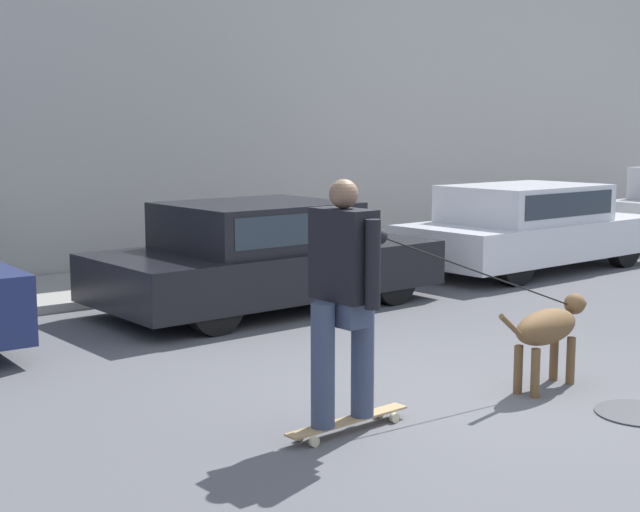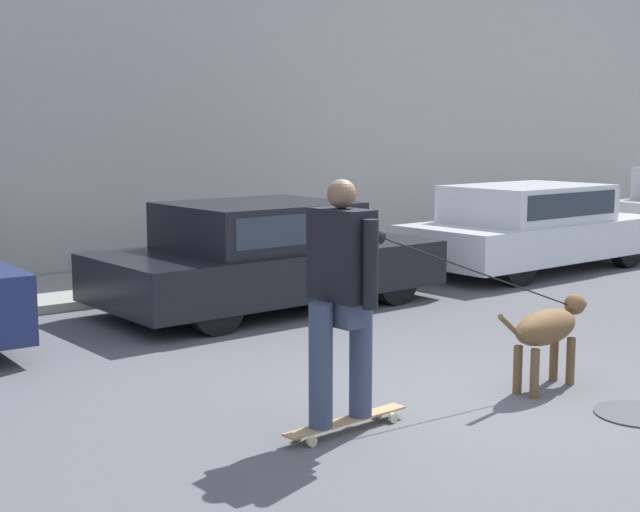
% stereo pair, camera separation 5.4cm
% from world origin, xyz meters
% --- Properties ---
extents(ground_plane, '(36.00, 36.00, 0.00)m').
position_xyz_m(ground_plane, '(0.00, 0.00, 0.00)').
color(ground_plane, '#545459').
extents(back_wall, '(32.00, 0.30, 5.44)m').
position_xyz_m(back_wall, '(0.00, 7.28, 2.72)').
color(back_wall, '#B2ADA8').
rests_on(back_wall, ground_plane).
extents(sidewalk_curb, '(30.00, 2.06, 0.11)m').
position_xyz_m(sidewalk_curb, '(0.00, 6.08, 0.05)').
color(sidewalk_curb, gray).
rests_on(sidewalk_curb, ground_plane).
extents(parked_car_1, '(4.04, 1.95, 1.22)m').
position_xyz_m(parked_car_1, '(0.87, 3.91, 0.59)').
color(parked_car_1, black).
rests_on(parked_car_1, ground_plane).
extents(parked_car_2, '(4.20, 1.85, 1.25)m').
position_xyz_m(parked_car_2, '(5.50, 3.91, 0.62)').
color(parked_car_2, black).
rests_on(parked_car_2, ground_plane).
extents(dog, '(1.20, 0.37, 0.71)m').
position_xyz_m(dog, '(0.85, -0.11, 0.48)').
color(dog, brown).
rests_on(dog, ground_plane).
extents(skateboarder, '(2.82, 0.65, 1.71)m').
position_xyz_m(skateboarder, '(-1.09, 0.04, 0.97)').
color(skateboarder, beige).
rests_on(skateboarder, ground_plane).
extents(manhole_cover, '(0.64, 0.64, 0.01)m').
position_xyz_m(manhole_cover, '(0.85, -0.95, 0.01)').
color(manhole_cover, '#38383D').
rests_on(manhole_cover, ground_plane).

